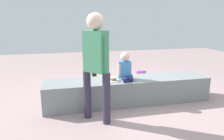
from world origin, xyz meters
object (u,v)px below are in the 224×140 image
Objects in this scene: child_seated at (125,68)px; water_bottle_near_gift at (150,85)px; gift_bag at (140,77)px; water_bottle_far_side at (118,88)px; party_cup_red at (123,80)px; cake_box_white at (152,78)px; handbag_black_leather at (101,86)px; adult_standing at (96,58)px; cake_plate at (113,80)px.

water_bottle_near_gift is at bearing 39.03° from child_seated.
gift_bag is 1.46× the size of water_bottle_far_side.
water_bottle_near_gift is at bearing -54.01° from party_cup_red.
handbag_black_leather reaches higher than cake_box_white.
adult_standing reaches higher than child_seated.
cake_plate is at bearing -84.20° from handbag_black_leather.
gift_bag is 0.88m from water_bottle_far_side.
cake_plate is 1.17× the size of water_bottle_near_gift.
child_seated is at bearing -122.89° from gift_bag.
child_seated is 1.38m from party_cup_red.
party_cup_red is at bearing 75.95° from child_seated.
child_seated is 0.99m from handbag_black_leather.
cake_plate is at bearing -129.35° from gift_bag.
party_cup_red is at bearing 178.92° from cake_box_white.
handbag_black_leather is at bearing -162.26° from gift_bag.
cake_plate is (0.37, 0.50, -0.48)m from adult_standing.
child_seated is 2.06× the size of water_bottle_far_side.
adult_standing reaches higher than water_bottle_near_gift.
cake_plate is 2.39× the size of party_cup_red.
adult_standing is 1.96m from water_bottle_near_gift.
handbag_black_leather is (-0.31, 0.22, -0.01)m from water_bottle_far_side.
water_bottle_near_gift is at bearing -84.68° from gift_bag.
gift_bag is 0.48m from water_bottle_near_gift.
water_bottle_far_side is at bearing 89.71° from child_seated.
cake_box_white is at bearing 46.46° from adult_standing.
party_cup_red is at bearing 161.98° from gift_bag.
gift_bag is 0.43m from party_cup_red.
adult_standing is 8.20× the size of water_bottle_near_gift.
party_cup_red is 0.32× the size of handbag_black_leather.
party_cup_red is at bearing 67.14° from cake_plate.
adult_standing reaches higher than cake_box_white.
water_bottle_near_gift is (0.97, 0.65, -0.37)m from cake_plate.
water_bottle_far_side is 2.50× the size of party_cup_red.
cake_box_white is 1.43m from handbag_black_leather.
handbag_black_leather reaches higher than water_bottle_near_gift.
gift_bag is 3.66× the size of party_cup_red.
child_seated is 1.69m from cake_box_white.
water_bottle_near_gift is at bearing 40.59° from adult_standing.
cake_box_white is at bearing 17.81° from gift_bag.
adult_standing is at bearing -102.66° from handbag_black_leather.
handbag_black_leather is (-0.31, 0.75, -0.56)m from child_seated.
water_bottle_near_gift reaches higher than party_cup_red.
child_seated is 2.53× the size of water_bottle_near_gift.
party_cup_red is 0.31× the size of cake_box_white.
water_bottle_near_gift is 1.06m from handbag_black_leather.
gift_bag is at bearing 57.11° from child_seated.
cake_box_white is at bearing 62.18° from water_bottle_near_gift.
adult_standing is 5.12× the size of cake_box_white.
cake_box_white is at bearing -1.08° from party_cup_red.
child_seated is at bearing 12.48° from cake_plate.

